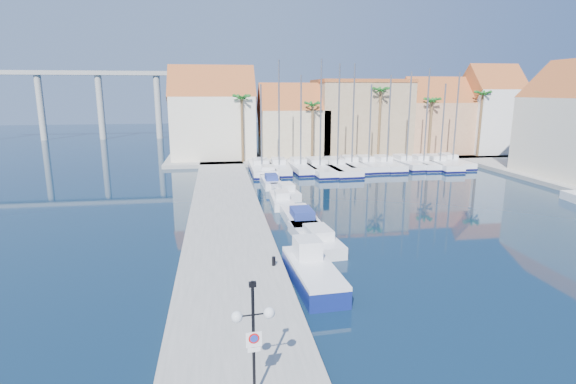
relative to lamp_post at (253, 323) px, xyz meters
The scene contains 36 objects.
ground 12.49m from the lamp_post, 44.27° to the left, with size 260.00×260.00×0.00m, color #081D32.
quay_west 22.13m from the lamp_post, 90.92° to the left, with size 6.00×77.00×0.50m, color gray.
shore_north 59.50m from the lamp_post, 71.71° to the left, with size 54.00×16.00×0.50m, color gray.
lamp_post is the anchor object (origin of this frame).
bollard 11.62m from the lamp_post, 79.62° to the left, with size 0.21×0.21×0.52m, color black.
fishing_boat 10.60m from the lamp_post, 67.49° to the left, with size 2.46×6.42×2.21m.
motorboat_west_0 16.81m from the lamp_post, 70.70° to the left, with size 2.75×6.84×1.40m.
motorboat_west_1 21.43m from the lamp_post, 75.37° to the left, with size 2.30×7.04×1.40m.
motorboat_west_2 27.48m from the lamp_post, 79.98° to the left, with size 1.92×5.50×1.40m.
motorboat_west_3 31.03m from the lamp_post, 79.48° to the left, with size 2.34×6.03×1.40m.
motorboat_west_4 35.94m from the lamp_post, 82.27° to the left, with size 1.88×5.70×1.40m.
motorboat_west_5 41.85m from the lamp_post, 82.91° to the left, with size 2.57×7.10×1.40m.
motorboat_west_6 46.13m from the lamp_post, 84.10° to the left, with size 2.53×7.11×1.40m.
sailboat_0 44.59m from the lamp_post, 84.00° to the left, with size 2.92×10.96×11.08m.
sailboat_1 45.03m from the lamp_post, 81.09° to the left, with size 3.20×9.97×14.01m.
sailboat_2 45.50m from the lamp_post, 77.66° to the left, with size 2.99×9.55×12.20m.
sailboat_3 45.34m from the lamp_post, 74.54° to the left, with size 3.71×12.15×14.13m.
sailboat_4 45.88m from the lamp_post, 71.76° to the left, with size 3.95×12.22×13.59m.
sailboat_5 48.09m from the lamp_post, 69.53° to the left, with size 2.80×10.13×13.73m.
sailboat_6 48.88m from the lamp_post, 66.98° to the left, with size 2.87×9.71×11.11m.
sailboat_7 49.70m from the lamp_post, 64.21° to the left, with size 2.72×9.37×12.30m.
sailboat_8 51.41m from the lamp_post, 61.45° to the left, with size 2.93×9.06×12.74m.
sailboat_9 52.22m from the lamp_post, 58.93° to the left, with size 2.69×8.60×13.16m.
sailboat_10 52.91m from the lamp_post, 56.73° to the left, with size 2.93×10.14×11.22m.
sailboat_11 55.06m from the lamp_post, 55.20° to the left, with size 2.56×9.29×12.72m.
building_0 55.55m from the lamp_post, 91.40° to the left, with size 12.30×9.00×13.50m.
building_1 56.48m from the lamp_post, 79.13° to the left, with size 10.30×8.00×11.00m.
building_2 60.52m from the lamp_post, 69.01° to the left, with size 14.20×10.20×11.50m.
building_3 64.90m from the lamp_post, 58.74° to the left, with size 10.30×8.00×12.00m.
building_4 69.25m from the lamp_post, 51.92° to the left, with size 8.30×8.00×14.00m.
palm_0 50.84m from the lamp_post, 86.99° to the left, with size 2.60×2.60×10.15m.
palm_1 52.23m from the lamp_post, 75.92° to the left, with size 2.60×2.60×9.15m.
palm_2 55.71m from the lamp_post, 65.81° to the left, with size 2.60×2.60×11.15m.
palm_3 59.26m from the lamp_post, 58.71° to the left, with size 2.60×2.60×9.65m.
palm_4 63.86m from the lamp_post, 52.53° to the left, with size 2.60×2.60×10.65m.
viaduct 95.67m from the lamp_post, 108.59° to the left, with size 48.00×2.20×14.45m.
Camera 1 is at (-9.58, -21.18, 10.23)m, focal length 28.00 mm.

